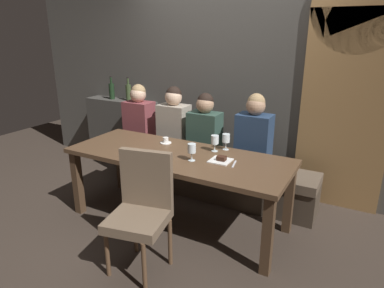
{
  "coord_description": "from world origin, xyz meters",
  "views": [
    {
      "loc": [
        1.61,
        -2.65,
        1.87
      ],
      "look_at": [
        0.12,
        0.07,
        0.84
      ],
      "focal_mm": 31.76,
      "sensor_mm": 36.0,
      "label": 1
    }
  ],
  "objects": [
    {
      "name": "back_counter",
      "position": [
        -1.55,
        1.04,
        0.47
      ],
      "size": [
        1.1,
        0.28,
        0.95
      ],
      "primitive_type": "cube",
      "color": "#413E3A",
      "rests_on": "ground"
    },
    {
      "name": "chair_near_side",
      "position": [
        0.1,
        -0.72,
        0.56
      ],
      "size": [
        0.52,
        0.52,
        0.98
      ],
      "color": "brown",
      "rests_on": "ground"
    },
    {
      "name": "espresso_cup",
      "position": [
        -0.28,
        0.23,
        0.77
      ],
      "size": [
        0.12,
        0.12,
        0.06
      ],
      "color": "white",
      "rests_on": "dining_table"
    },
    {
      "name": "diner_bearded",
      "position": [
        -0.48,
        0.71,
        0.84
      ],
      "size": [
        0.36,
        0.24,
        0.81
      ],
      "color": "#9E9384",
      "rests_on": "banquette_bench"
    },
    {
      "name": "dessert_plate",
      "position": [
        0.45,
        0.02,
        0.75
      ],
      "size": [
        0.19,
        0.19,
        0.05
      ],
      "color": "white",
      "rests_on": "dining_table"
    },
    {
      "name": "wine_bottle_dark_red",
      "position": [
        -1.7,
        1.03,
        1.07
      ],
      "size": [
        0.08,
        0.08,
        0.33
      ],
      "color": "black",
      "rests_on": "back_counter"
    },
    {
      "name": "dining_table",
      "position": [
        0.0,
        0.0,
        0.65
      ],
      "size": [
        2.2,
        0.84,
        0.74
      ],
      "color": "#493422",
      "rests_on": "ground"
    },
    {
      "name": "banquette_bench",
      "position": [
        0.0,
        0.7,
        0.23
      ],
      "size": [
        2.5,
        0.44,
        0.45
      ],
      "color": "#40352A",
      "rests_on": "ground"
    },
    {
      "name": "ground",
      "position": [
        0.0,
        0.0,
        0.0
      ],
      "size": [
        9.0,
        9.0,
        0.0
      ],
      "primitive_type": "plane",
      "color": "#382D26"
    },
    {
      "name": "arched_door",
      "position": [
        1.35,
        1.15,
        1.36
      ],
      "size": [
        0.9,
        0.05,
        2.55
      ],
      "color": "olive",
      "rests_on": "ground"
    },
    {
      "name": "diner_redhead",
      "position": [
        -1.0,
        0.72,
        0.83
      ],
      "size": [
        0.36,
        0.24,
        0.8
      ],
      "color": "brown",
      "rests_on": "banquette_bench"
    },
    {
      "name": "fork_on_table",
      "position": [
        0.59,
        0.01,
        0.74
      ],
      "size": [
        0.05,
        0.17,
        0.01
      ],
      "primitive_type": "cube",
      "rotation": [
        0.0,
        0.0,
        0.2
      ],
      "color": "silver",
      "rests_on": "dining_table"
    },
    {
      "name": "wine_glass_far_right",
      "position": [
        0.21,
        -0.09,
        0.85
      ],
      "size": [
        0.08,
        0.08,
        0.16
      ],
      "color": "silver",
      "rests_on": "dining_table"
    },
    {
      "name": "back_wall_tiled",
      "position": [
        0.0,
        1.22,
        1.5
      ],
      "size": [
        6.0,
        0.12,
        3.0
      ],
      "primitive_type": "cube",
      "color": "#4C4944",
      "rests_on": "ground"
    },
    {
      "name": "wine_glass_center_back",
      "position": [
        0.28,
        0.25,
        0.86
      ],
      "size": [
        0.08,
        0.08,
        0.16
      ],
      "color": "silver",
      "rests_on": "dining_table"
    },
    {
      "name": "diner_far_end",
      "position": [
        -0.05,
        0.69,
        0.82
      ],
      "size": [
        0.36,
        0.24,
        0.78
      ],
      "color": "#2D473D",
      "rests_on": "banquette_bench"
    },
    {
      "name": "diner_near_end",
      "position": [
        0.54,
        0.67,
        0.84
      ],
      "size": [
        0.36,
        0.24,
        0.82
      ],
      "color": "navy",
      "rests_on": "banquette_bench"
    },
    {
      "name": "wine_bottle_pale_label",
      "position": [
        -1.42,
        1.06,
        1.07
      ],
      "size": [
        0.08,
        0.08,
        0.33
      ],
      "color": "#384728",
      "rests_on": "back_counter"
    },
    {
      "name": "wine_glass_near_left",
      "position": [
        0.36,
        0.34,
        0.85
      ],
      "size": [
        0.08,
        0.08,
        0.16
      ],
      "color": "silver",
      "rests_on": "dining_table"
    }
  ]
}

